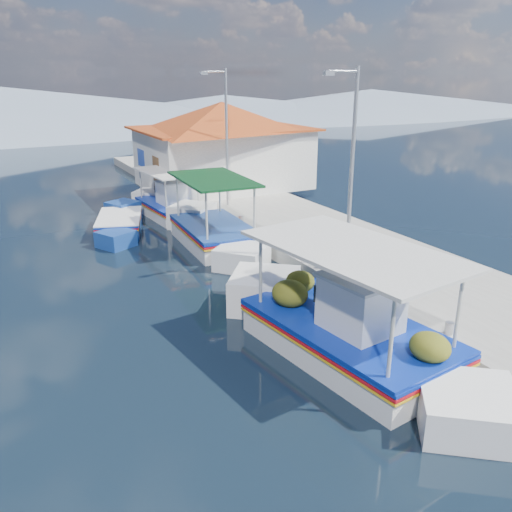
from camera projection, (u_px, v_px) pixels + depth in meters
name	position (u px, v px, depth m)	size (l,w,h in m)	color
ground	(247.00, 335.00, 13.34)	(160.00, 160.00, 0.00)	black
quay	(311.00, 234.00, 20.87)	(5.00, 44.00, 0.50)	#AAA89F
bollards	(274.00, 236.00, 19.18)	(0.20, 17.20, 0.30)	#A5A8AD
main_caique	(346.00, 332.00, 12.29)	(3.29, 8.98, 2.98)	white
caique_green_canopy	(213.00, 234.00, 20.25)	(2.62, 7.76, 2.91)	white
caique_blue_hull	(119.00, 225.00, 22.00)	(2.87, 5.49, 1.03)	navy
caique_far	(169.00, 207.00, 24.28)	(2.24, 6.67, 2.34)	white
harbor_building	(222.00, 144.00, 27.67)	(10.49, 10.49, 4.40)	white
lamp_post_near	(350.00, 159.00, 15.73)	(1.21, 0.14, 6.00)	#A5A8AD
lamp_post_far	(225.00, 131.00, 23.23)	(1.21, 0.14, 6.00)	#A5A8AD
mountain_ridge	(82.00, 111.00, 62.27)	(171.40, 96.00, 5.50)	gray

